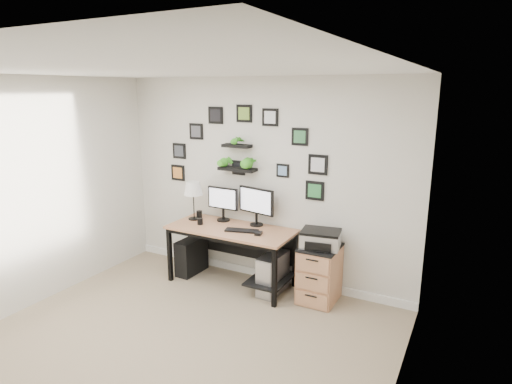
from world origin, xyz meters
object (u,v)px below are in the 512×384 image
Objects in this scene: printer at (321,239)px; pc_tower_grey at (273,274)px; monitor_right at (256,203)px; file_cabinet at (319,274)px; pc_tower_black at (191,256)px; monitor_left at (223,201)px; mug at (200,221)px; table_lamp at (193,189)px; desk at (235,237)px.

pc_tower_grey is at bearing -172.69° from printer.
monitor_right is 0.78× the size of file_cabinet.
printer is (1.81, 0.05, 0.53)m from pc_tower_black.
pc_tower_black is (-0.89, -0.20, -0.80)m from monitor_right.
monitor_left reaches higher than mug.
printer reaches higher than pc_tower_black.
table_lamp is 1.02× the size of pc_tower_grey.
desk is 3.30× the size of printer.
desk is 2.39× the size of file_cabinet.
file_cabinet is at bearing -4.86° from monitor_left.
mug reaches higher than file_cabinet.
desk is 1.12m from printer.
monitor_right reaches higher than mug.
desk is 19.59× the size of mug.
desk is 3.17× the size of pc_tower_grey.
monitor_right is 1.22m from pc_tower_black.
pc_tower_black is 1.24m from pc_tower_grey.
monitor_left reaches higher than printer.
pc_tower_black is at bearing 179.08° from pc_tower_grey.
table_lamp is 6.29× the size of mug.
table_lamp is 0.77× the size of file_cabinet.
desk is at bearing -4.76° from table_lamp.
monitor_left is 0.86× the size of monitor_right.
table_lamp is at bearing 175.24° from desk.
mug is at bearing -174.27° from file_cabinet.
mug is (-0.18, -0.28, -0.22)m from monitor_left.
mug is at bearing -175.36° from pc_tower_grey.
printer reaches higher than desk.
desk is 0.50m from monitor_right.
pc_tower_grey is (0.54, -0.02, -0.38)m from desk.
mug is 0.61m from pc_tower_black.
monitor_right is (0.20, 0.20, 0.42)m from desk.
printer is at bearing 5.61° from mug.
printer is (1.57, 0.15, -0.02)m from mug.
table_lamp is at bearing -162.28° from monitor_left.
pc_tower_black is (-0.03, -0.05, -0.92)m from table_lamp.
pc_tower_black is at bearing -118.47° from table_lamp.
file_cabinet is at bearing 5.73° from mug.
desk is 0.86m from table_lamp.
pc_tower_grey is at bearing -172.36° from file_cabinet.
desk is 3.04× the size of monitor_right.
pc_tower_black is 0.95× the size of pc_tower_grey.
pc_tower_black is at bearing -167.37° from monitor_right.
monitor_left is 0.93× the size of printer.
table_lamp is 1.52m from pc_tower_grey.
file_cabinet is at bearing 3.96° from pc_tower_black.
file_cabinet reaches higher than pc_tower_grey.
table_lamp is at bearing -170.38° from monitor_right.
table_lamp is at bearing 142.89° from mug.
desk is at bearing -177.17° from printer.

